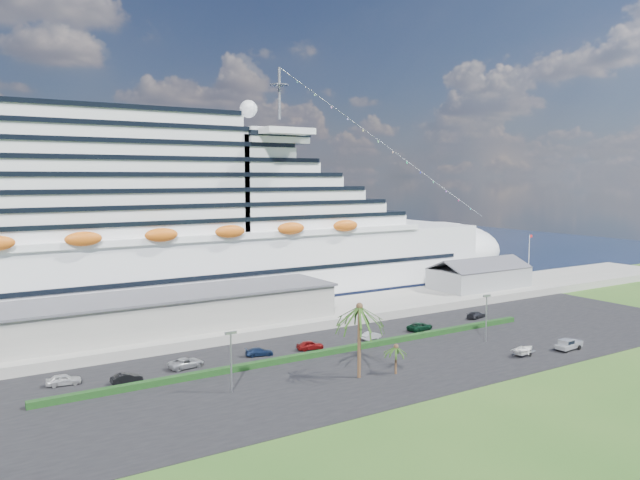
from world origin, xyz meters
TOP-DOWN VIEW (x-y plane):
  - ground at (0.00, 0.00)m, footprint 420.00×420.00m
  - asphalt_lot at (0.00, 11.00)m, footprint 140.00×38.00m
  - wharf at (0.00, 40.00)m, footprint 240.00×20.00m
  - water at (0.00, 130.00)m, footprint 420.00×160.00m
  - cruise_ship at (-21.53, 64.00)m, footprint 191.00×38.00m
  - terminal_building at (-25.00, 40.00)m, footprint 61.00×15.00m
  - port_shed at (52.00, 40.00)m, footprint 24.00×12.31m
  - flagpole at (70.04, 40.00)m, footprint 1.08×0.16m
  - hedge at (-8.00, 16.00)m, footprint 88.00×1.10m
  - lamp_post_left at (-28.00, 8.00)m, footprint 1.60×0.35m
  - lamp_post_right at (20.00, 8.00)m, footprint 1.60×0.35m
  - palm_tall at (-10.00, 4.00)m, footprint 8.82×8.82m
  - palm_short at (-4.50, 2.50)m, footprint 3.53×3.53m
  - parked_car_0 at (-46.35, 23.00)m, footprint 4.78×2.53m
  - parked_car_1 at (-38.81, 19.26)m, footprint 4.33×1.64m
  - parked_car_2 at (-29.35, 21.50)m, footprint 5.63×3.07m
  - parked_car_3 at (-17.18, 21.36)m, footprint 4.78×2.89m
  - parked_car_4 at (-8.44, 20.02)m, footprint 4.76×2.63m
  - parked_car_5 at (4.06, 19.94)m, footprint 4.14×2.02m
  - parked_car_6 at (15.74, 20.27)m, footprint 5.64×3.17m
  - parked_car_7 at (32.03, 21.77)m, footprint 5.18×2.99m
  - pickup_truck at (27.62, -3.00)m, footprint 5.36×2.33m
  - boat_trailer at (18.93, -1.25)m, footprint 5.47×4.05m

SIDE VIEW (x-z plane):
  - ground at x=0.00m, z-range 0.00..0.00m
  - water at x=0.00m, z-range 0.00..0.02m
  - asphalt_lot at x=0.00m, z-range 0.00..0.12m
  - hedge at x=-8.00m, z-range 0.12..1.02m
  - parked_car_3 at x=-17.18m, z-range 0.12..1.41m
  - parked_car_5 at x=4.06m, z-range 0.12..1.43m
  - parked_car_1 at x=-38.81m, z-range 0.12..1.53m
  - parked_car_7 at x=32.03m, z-range 0.12..1.53m
  - parked_car_6 at x=15.74m, z-range 0.12..1.61m
  - parked_car_2 at x=-29.35m, z-range 0.12..1.62m
  - parked_car_4 at x=-8.44m, z-range 0.12..1.65m
  - parked_car_0 at x=-46.35m, z-range 0.12..1.67m
  - wharf at x=0.00m, z-range 0.00..1.80m
  - boat_trailer at x=18.93m, z-range 0.37..1.88m
  - pickup_truck at x=27.62m, z-range 0.21..2.05m
  - palm_short at x=-4.50m, z-range 1.38..5.95m
  - port_shed at x=52.00m, z-range 0.71..8.08m
  - terminal_building at x=-25.00m, z-range 1.86..8.16m
  - lamp_post_left at x=-28.00m, z-range 1.21..9.48m
  - lamp_post_right at x=20.00m, z-range 1.21..9.48m
  - flagpole at x=70.04m, z-range 2.27..14.27m
  - palm_tall at x=-10.00m, z-range 3.64..14.77m
  - cruise_ship at x=-21.53m, z-range -10.31..43.69m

